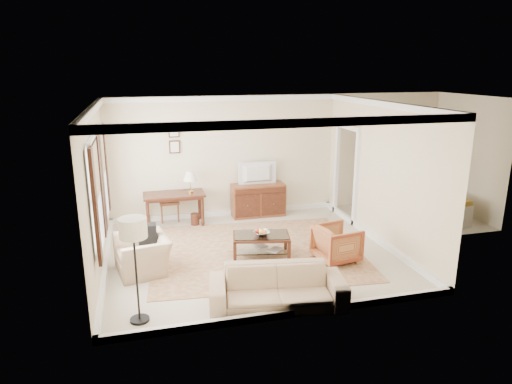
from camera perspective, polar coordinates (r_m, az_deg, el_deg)
name	(u,v)px	position (r m, az deg, el deg)	size (l,w,h in m)	color
room_shell	(250,127)	(8.41, -0.81, 8.09)	(5.51, 5.01, 2.91)	beige
annex_bedroom	(418,203)	(11.74, 19.58, -1.33)	(3.00, 2.70, 2.90)	beige
window_front	(96,196)	(7.69, -19.38, -0.50)	(0.12, 1.56, 1.80)	#CCB284
window_rear	(102,174)	(9.24, -18.69, 2.14)	(0.12, 1.56, 1.80)	#CCB284
doorway	(346,175)	(10.97, 11.17, 2.12)	(0.10, 1.12, 2.25)	white
rug	(256,251)	(9.12, 0.00, -7.40)	(4.03, 3.46, 0.01)	brown
writing_desk	(174,198)	(10.58, -10.20, -0.76)	(1.37, 0.69, 0.75)	#4C2315
desk_chair	(169,199)	(10.94, -10.84, -0.88)	(0.45, 0.45, 1.05)	brown
desk_lamp	(190,182)	(10.52, -8.22, 1.27)	(0.32, 0.32, 0.50)	silver
framed_prints	(174,139)	(10.72, -10.18, 6.57)	(0.25, 0.04, 0.68)	#4C2315
sideboard	(258,200)	(11.13, 0.26, -1.01)	(1.29, 0.50, 0.79)	brown
tv	(258,167)	(10.90, 0.29, 3.20)	(0.88, 0.51, 0.12)	black
coffee_table	(261,240)	(8.76, 0.65, -5.97)	(1.18, 0.83, 0.45)	#4C2315
fruit_bowl	(262,232)	(8.68, 0.73, -5.07)	(0.42, 0.42, 0.10)	silver
book_a	(256,247)	(8.89, -0.02, -6.84)	(0.28, 0.04, 0.38)	brown
book_b	(271,248)	(8.81, 1.87, -7.06)	(0.28, 0.03, 0.38)	brown
striped_armchair	(337,242)	(8.71, 10.06, -6.15)	(0.73, 0.69, 0.75)	maroon
club_armchair	(142,248)	(8.37, -14.01, -6.84)	(1.00, 0.65, 0.87)	tan
backpack	(147,232)	(8.41, -13.43, -4.93)	(0.32, 0.22, 0.40)	black
sofa	(277,281)	(7.04, 2.70, -11.06)	(2.06, 0.60, 0.81)	tan
floor_lamp	(133,236)	(6.48, -15.08, -5.32)	(0.38, 0.38, 1.56)	black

